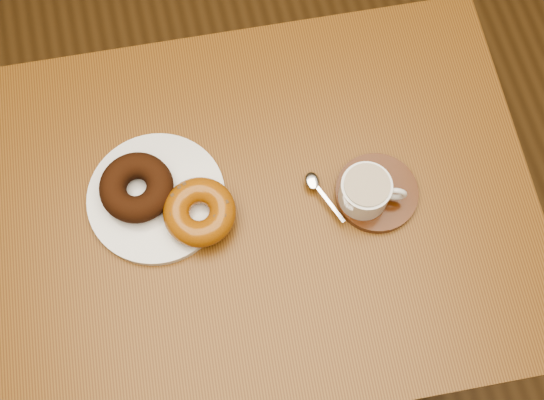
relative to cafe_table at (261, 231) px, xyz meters
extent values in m
plane|color=#53371A|center=(0.20, -0.07, -0.70)|extent=(6.00, 6.00, 0.00)
cube|color=brown|center=(0.00, 0.00, 0.12)|extent=(0.93, 0.72, 0.03)
cylinder|color=#4F3816|center=(0.38, -0.31, -0.30)|extent=(0.05, 0.05, 0.80)
cylinder|color=#4F3816|center=(-0.38, 0.31, -0.30)|extent=(0.05, 0.05, 0.80)
cylinder|color=#4F3816|center=(0.42, 0.27, -0.30)|extent=(0.05, 0.05, 0.80)
cylinder|color=silver|center=(-0.16, 0.05, 0.14)|extent=(0.25, 0.25, 0.01)
torus|color=black|center=(-0.18, 0.07, 0.17)|extent=(0.15, 0.15, 0.04)
torus|color=#955110|center=(-0.10, 0.00, 0.17)|extent=(0.14, 0.14, 0.04)
cube|color=#462F17|center=(-0.06, 0.00, 0.19)|extent=(0.01, 0.01, 0.00)
cube|color=#462F17|center=(-0.06, 0.02, 0.19)|extent=(0.01, 0.01, 0.00)
cube|color=#462F17|center=(-0.07, 0.03, 0.19)|extent=(0.01, 0.01, 0.00)
cube|color=#462F17|center=(-0.08, 0.04, 0.19)|extent=(0.01, 0.01, 0.00)
cube|color=#462F17|center=(-0.10, 0.04, 0.19)|extent=(0.01, 0.01, 0.00)
cube|color=#462F17|center=(-0.11, 0.04, 0.19)|extent=(0.01, 0.01, 0.00)
cube|color=#462F17|center=(-0.12, 0.03, 0.19)|extent=(0.01, 0.01, 0.00)
cube|color=#462F17|center=(-0.13, 0.02, 0.19)|extent=(0.01, 0.01, 0.00)
cube|color=#462F17|center=(-0.13, 0.00, 0.19)|extent=(0.01, 0.01, 0.00)
cube|color=#462F17|center=(-0.13, -0.01, 0.19)|extent=(0.01, 0.01, 0.00)
cube|color=#462F17|center=(-0.12, -0.02, 0.19)|extent=(0.01, 0.01, 0.00)
cube|color=#462F17|center=(-0.11, -0.03, 0.19)|extent=(0.01, 0.01, 0.00)
cube|color=#462F17|center=(-0.10, -0.03, 0.19)|extent=(0.01, 0.01, 0.00)
cube|color=#462F17|center=(-0.08, -0.03, 0.19)|extent=(0.01, 0.01, 0.00)
cube|color=#462F17|center=(-0.07, -0.02, 0.19)|extent=(0.01, 0.01, 0.00)
cube|color=#462F17|center=(-0.06, -0.01, 0.19)|extent=(0.01, 0.01, 0.00)
cylinder|color=#3D1A08|center=(0.19, -0.02, 0.14)|extent=(0.17, 0.17, 0.01)
cylinder|color=silver|center=(0.16, -0.03, 0.17)|extent=(0.08, 0.08, 0.05)
cylinder|color=brown|center=(0.16, -0.03, 0.20)|extent=(0.07, 0.07, 0.00)
torus|color=silver|center=(0.21, -0.04, 0.18)|extent=(0.04, 0.02, 0.04)
ellipsoid|color=silver|center=(0.09, 0.02, 0.15)|extent=(0.02, 0.03, 0.01)
cube|color=silver|center=(0.11, -0.02, 0.15)|extent=(0.04, 0.08, 0.00)
camera|label=1|loc=(-0.07, -0.35, 1.17)|focal=45.00mm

